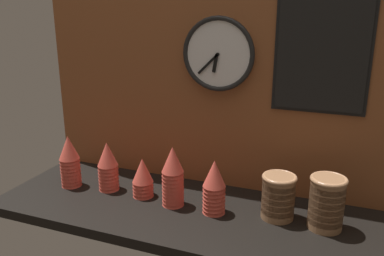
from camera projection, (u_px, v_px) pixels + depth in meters
ground_plane at (195, 213)px, 159.76cm from camera, size 160.00×56.00×4.00cm
wall_tiled_back at (218, 65)px, 167.30cm from camera, size 160.00×3.00×105.00cm
cup_stack_center_right at (214, 187)px, 152.98cm from camera, size 8.77×8.77×21.33cm
cup_stack_center at (172, 177)px, 158.53cm from camera, size 8.77×8.77×24.46cm
cup_stack_left at (108, 166)px, 172.71cm from camera, size 8.77×8.77×21.33cm
cup_stack_center_left at (143, 177)px, 167.29cm from camera, size 8.77×8.77×16.64cm
cup_stack_far_left at (70, 161)px, 176.40cm from camera, size 8.77×8.77×22.89cm
bowl_stack_far_right at (327, 202)px, 142.83cm from camera, size 12.85×12.85×19.51cm
bowl_stack_right at (278, 196)px, 150.15cm from camera, size 12.85×12.85×17.04cm
wall_clock at (218, 54)px, 162.82cm from camera, size 30.19×2.70×30.19cm
menu_board at (323, 39)px, 147.62cm from camera, size 34.86×1.32×55.64cm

